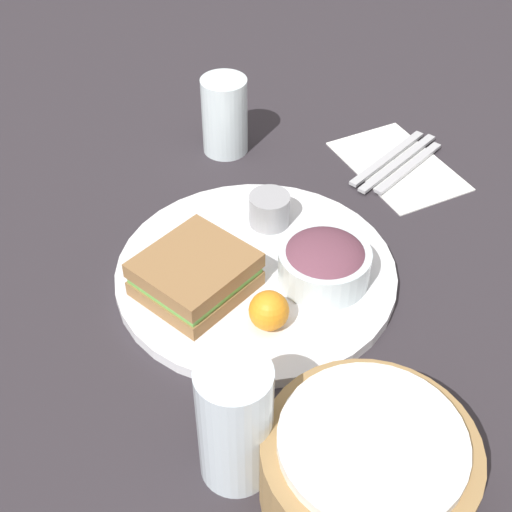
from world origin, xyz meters
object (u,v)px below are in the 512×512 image
plate (256,273)px  salad_bowl (324,262)px  dressing_cup (270,210)px  sandwich (195,275)px  knife (398,163)px  water_glass (225,116)px  bread_basket (368,468)px  spoon (409,167)px  fork (388,158)px  drink_glass (235,423)px

plate → salad_bowl: size_ratio=3.12×
salad_bowl → dressing_cup: (0.01, -0.12, -0.01)m
sandwich → knife: sandwich is taller
knife → water_glass: 0.26m
bread_basket → spoon: bearing=-130.1°
bread_basket → fork: bread_basket is taller
plate → fork: size_ratio=1.94×
bread_basket → water_glass: 0.57m
sandwich → water_glass: bearing=-121.0°
bread_basket → fork: bearing=-126.7°
dressing_cup → water_glass: 0.20m
drink_glass → knife: (-0.42, -0.33, -0.06)m
fork → knife: same height
drink_glass → spoon: 0.53m
sandwich → bread_basket: 0.30m
sandwich → knife: 0.38m
plate → drink_glass: drink_glass is taller
fork → spoon: 0.04m
fork → salad_bowl: bearing=-161.8°
knife → drink_glass: bearing=-163.0°
drink_glass → knife: size_ratio=0.77×
dressing_cup → knife: dressing_cup is taller
salad_bowl → drink_glass: bearing=41.2°
water_glass → sandwich: bearing=59.0°
salad_bowl → fork: size_ratio=0.62×
sandwich → drink_glass: drink_glass is taller
plate → bread_basket: bearing=82.4°
salad_bowl → spoon: salad_bowl is taller
spoon → water_glass: (0.21, -0.17, 0.05)m
spoon → bread_basket: bearing=-151.8°
dressing_cup → spoon: bearing=-173.5°
plate → fork: 0.31m
spoon → fork: bearing=90.0°
plate → fork: bearing=-155.0°
drink_glass → bread_basket: bearing=140.0°
plate → sandwich: size_ratio=2.23×
plate → sandwich: (0.08, 0.00, 0.03)m
plate → drink_glass: 0.26m
fork → water_glass: water_glass is taller
bread_basket → fork: 0.53m
sandwich → spoon: size_ratio=0.96×
knife → bread_basket: bearing=-150.1°
water_glass → salad_bowl: bearing=86.5°
spoon → drink_glass: bearing=-164.9°
plate → dressing_cup: bearing=-127.8°
plate → dressing_cup: size_ratio=6.47×
plate → knife: (-0.29, -0.11, -0.00)m
bread_basket → fork: (-0.32, -0.43, -0.04)m
sandwich → drink_glass: size_ratio=1.07×
bread_basket → dressing_cup: bearing=-104.3°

